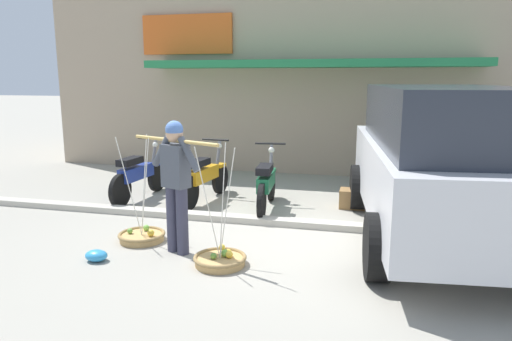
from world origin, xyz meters
The scene contains 12 objects.
ground_plane centered at (0.00, 0.00, 0.00)m, with size 90.00×90.00×0.00m, color #9E998C.
sidewalk_curb centered at (0.00, 0.70, 0.05)m, with size 20.00×0.24×0.10m, color #BAB4A5.
fruit_vendor centered at (-0.60, -0.74, 0.98)m, with size 1.33×0.60×1.70m.
fruit_basket_left_side centered at (0.06, -1.02, 0.08)m, with size 0.64×0.64×1.45m.
fruit_basket_right_side centered at (-1.25, -0.46, 0.07)m, with size 0.64×0.64×1.45m.
motorcycle_nearest_shop centered at (-2.38, 1.62, 0.45)m, with size 0.54×1.82×1.09m.
motorcycle_second_in_row centered at (-1.14, 1.75, 0.45)m, with size 0.54×1.82×1.09m.
motorcycle_third_in_row centered at (0.07, 1.48, 0.45)m, with size 0.54×1.82×1.09m.
parked_truck centered at (2.67, 0.53, 1.13)m, with size 2.53×4.97×2.10m.
storefront_building centered at (0.37, 7.12, 2.10)m, with size 13.00×6.00×4.20m.
plastic_litter_bag centered at (-1.45, -1.27, 0.07)m, with size 0.28×0.22×0.14m, color #3393D1.
wooden_crate centered at (1.48, 1.96, 0.16)m, with size 0.44×0.36×0.32m, color olive.
Camera 1 is at (1.78, -6.10, 2.21)m, focal length 33.16 mm.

